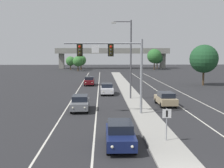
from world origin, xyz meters
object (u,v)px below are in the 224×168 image
Objects in this scene: car_oncoming_white at (107,89)px; tree_far_right_b at (154,56)px; street_lamp_median at (129,55)px; car_oncoming_navy at (120,134)px; tree_far_right_a at (157,58)px; car_oncoming_darkred at (89,81)px; tree_far_right_c at (204,59)px; car_oncoming_grey at (80,103)px; tree_far_left_a at (70,61)px; median_sign_post at (167,120)px; overhead_signal_mast at (117,60)px; car_receding_tan at (166,99)px; tree_far_left_c at (81,60)px; tree_far_left_b at (78,61)px.

tree_far_right_b is at bearing 73.20° from car_oncoming_white.
car_oncoming_navy is (-2.35, -18.70, -4.97)m from street_lamp_median.
car_oncoming_white is 0.75× the size of tree_far_right_a.
street_lamp_median is 2.23× the size of car_oncoming_white.
car_oncoming_white is 12.20m from car_oncoming_darkred.
car_oncoming_grey is at bearing -133.31° from tree_far_right_c.
car_oncoming_navy is at bearing -97.16° from street_lamp_median.
tree_far_right_a reaches higher than tree_far_left_a.
tree_far_right_b is 29.35m from tree_far_left_a.
median_sign_post is 0.49× the size of car_oncoming_navy.
street_lamp_median is (2.09, 9.19, 0.45)m from overhead_signal_mast.
car_oncoming_darkred is 51.46m from tree_far_right_b.
overhead_signal_mast is 1.03× the size of tree_far_right_b.
tree_far_left_a reaches higher than car_oncoming_navy.
car_oncoming_darkred is 1.00× the size of car_receding_tan.
tree_far_right_a is (2.33, 6.81, -0.88)m from tree_far_right_b.
car_oncoming_white is at bearing -82.32° from tree_far_left_c.
tree_far_right_b is at bearing 76.73° from street_lamp_median.
car_oncoming_navy is 0.60× the size of tree_far_right_c.
overhead_signal_mast is 0.75× the size of street_lamp_median.
overhead_signal_mast is 74.61m from tree_far_right_b.
overhead_signal_mast reaches higher than car_oncoming_grey.
overhead_signal_mast reaches higher than median_sign_post.
car_oncoming_darkred is (-5.83, 16.53, -4.97)m from street_lamp_median.
tree_far_left_b is 0.82× the size of tree_far_right_a.
street_lamp_median is 7.75m from car_receding_tan.
median_sign_post is 82.03m from tree_far_left_c.
tree_far_left_a is (-8.53, 70.79, 2.25)m from car_oncoming_grey.
tree_far_left_a is 0.79× the size of tree_far_right_a.
tree_far_left_b is (-9.11, 66.34, -2.16)m from overhead_signal_mast.
tree_far_left_c is at bearing -179.43° from tree_far_right_b.
tree_far_right_c reaches higher than tree_far_right_a.
tree_far_left_b is (-5.38, 40.61, 2.36)m from car_oncoming_darkred.
tree_far_right_c is (26.48, -41.68, 1.73)m from tree_far_left_b.
tree_far_left_a is (-3.14, 6.74, -0.12)m from tree_far_left_b.
tree_far_right_a is (20.05, 65.53, 3.09)m from car_oncoming_white.
street_lamp_median is at bearing -59.60° from car_oncoming_white.
tree_far_right_a reaches higher than tree_far_left_b.
car_oncoming_darkred is at bearing 109.41° from street_lamp_median.
car_oncoming_navy and car_oncoming_white have the same top height.
car_oncoming_navy is 1.00× the size of car_receding_tan.
tree_far_left_b is (-12.04, 75.15, 1.60)m from median_sign_post.
overhead_signal_mast is 8.74m from car_receding_tan.
tree_far_left_c is (-27.94, -7.06, -0.53)m from tree_far_right_a.
median_sign_post is 0.49× the size of car_oncoming_darkred.
tree_far_left_b is 0.65× the size of tree_far_right_c.
overhead_signal_mast is at bearing 108.37° from median_sign_post.
car_oncoming_grey is 80.60m from tree_far_right_a.
tree_far_left_c is (-11.49, 81.20, 1.79)m from median_sign_post.
car_oncoming_white is 0.60× the size of tree_far_right_c.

